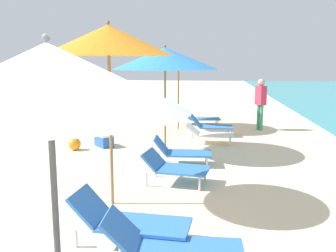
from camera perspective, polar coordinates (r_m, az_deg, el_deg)
name	(u,v)px	position (r m, az deg, el deg)	size (l,w,h in m)	color
umbrella_nearest	(48,78)	(2.87, -17.59, 6.91)	(2.07, 2.07, 2.48)	#4C4C51
lounger_nearest_shoreside	(170,244)	(4.44, 0.29, -17.40)	(1.58, 0.63, 0.60)	blue
umbrella_second	(108,40)	(5.90, -8.97, 12.60)	(1.98, 1.98, 2.88)	olive
lounger_second_shoreside	(174,167)	(7.12, 0.98, -6.15)	(1.29, 0.86, 0.60)	blue
lounger_second_inland	(128,219)	(4.96, -6.08, -13.80)	(1.54, 0.74, 0.64)	blue
umbrella_third	(165,58)	(9.19, -0.45, 10.13)	(2.53, 2.53, 2.65)	olive
lounger_third_shoreside	(209,133)	(10.56, 6.20, -1.10)	(1.35, 0.67, 0.54)	white
lounger_third_inland	(181,151)	(8.37, 1.90, -3.80)	(1.28, 0.66, 0.63)	blue
umbrella_farthest	(179,62)	(12.56, 1.59, 9.58)	(2.45, 2.45, 2.50)	olive
lounger_farthest_shoreside	(199,118)	(13.66, 4.65, 1.26)	(1.55, 0.77, 0.49)	blue
lounger_farthest_inland	(210,125)	(11.70, 6.34, 0.14)	(1.30, 0.70, 0.63)	blue
person_walking_near	(261,99)	(12.79, 13.77, 3.97)	(0.36, 0.42, 1.69)	#3F9972
beach_ball	(75,144)	(10.04, -13.88, -2.64)	(0.32, 0.32, 0.32)	orange
cooler_box	(104,140)	(10.30, -9.61, -2.11)	(0.62, 0.64, 0.34)	#2659B2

